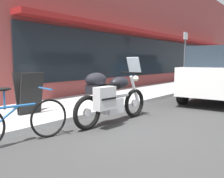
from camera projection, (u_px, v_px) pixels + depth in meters
ground_plane at (125, 132)px, 4.51m from camera, size 80.00×80.00×0.00m
storefront_building at (163, 29)px, 13.47m from camera, size 25.83×0.90×6.37m
sidewalk_curb at (186, 85)px, 13.01m from camera, size 30.00×2.48×0.12m
touring_motorcycle at (110, 95)px, 4.99m from camera, size 2.15×0.62×1.41m
parked_bicycle at (18, 121)px, 3.79m from camera, size 1.72×0.48×0.93m
sandwich_board_sign at (29, 93)px, 5.47m from camera, size 0.55×0.41×0.94m
parking_sign_pole at (185, 54)px, 11.42m from camera, size 0.44×0.07×2.59m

